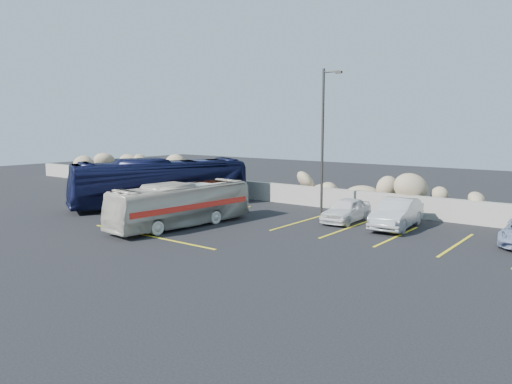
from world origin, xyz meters
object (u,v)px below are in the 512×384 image
Objects in this scene: car_a at (346,210)px; tour_coach at (160,183)px; lamppost at (323,138)px; vintage_bus at (181,205)px; car_b at (397,213)px.

tour_coach is at bearing -167.90° from car_a.
lamppost is 1.02× the size of vintage_bus.
car_a is at bearing 177.34° from car_b.
lamppost is 10.39m from tour_coach.
vintage_bus is 1.80× the size of car_b.
car_a is at bearing -23.76° from lamppost.
vintage_bus is at bearing -120.64° from lamppost.
lamppost reaches higher than car_a.
tour_coach is 2.92× the size of car_a.
car_b is (2.67, 0.11, 0.09)m from car_a.
vintage_bus reaches higher than car_a.
lamppost is 1.84× the size of car_b.
vintage_bus is at bearing -5.20° from tour_coach.
lamppost reaches higher than tour_coach.
car_a is at bearing 50.65° from vintage_bus.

